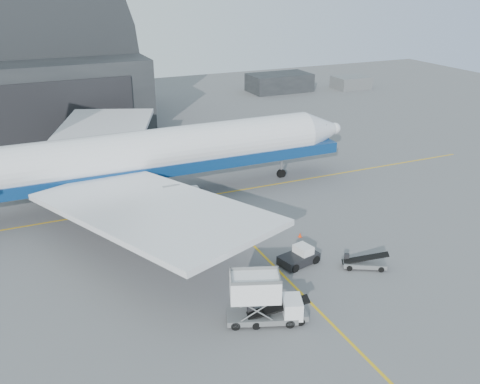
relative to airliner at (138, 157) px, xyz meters
name	(u,v)px	position (x,y,z in m)	size (l,w,h in m)	color
ground	(282,274)	(7.32, -21.99, -5.49)	(200.00, 200.00, 0.00)	#565659
taxi_lines	(228,219)	(7.32, -9.33, -5.48)	(80.00, 42.12, 0.02)	gold
distant_bldg_a	(279,91)	(45.32, 50.01, -5.49)	(14.00, 8.00, 4.00)	black
distant_bldg_b	(350,88)	(62.32, 46.01, -5.49)	(8.00, 6.00, 2.80)	slate
airliner	(138,157)	(0.00, 0.00, 0.00)	(55.89, 54.20, 19.62)	white
catering_truck	(261,299)	(2.45, -27.62, -3.46)	(6.20, 4.05, 4.00)	slate
pushback_tug	(299,257)	(9.74, -20.95, -4.84)	(4.08, 2.89, 1.72)	black
belt_loader_a	(276,315)	(3.51, -28.08, -4.89)	(5.18, 2.87, 1.94)	slate
belt_loader_b	(364,263)	(14.76, -24.13, -5.00)	(4.09, 3.06, 1.60)	slate
traffic_cone	(300,235)	(12.51, -16.29, -5.25)	(0.34, 0.34, 0.50)	red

